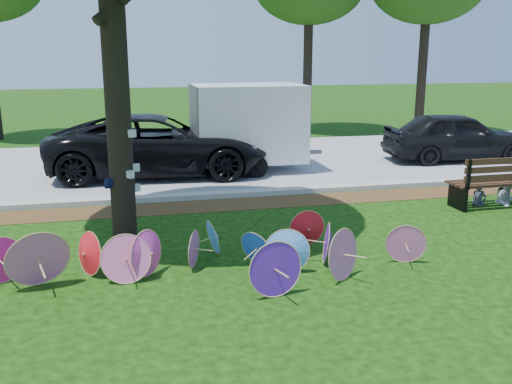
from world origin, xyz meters
TOP-DOWN VIEW (x-y plane):
  - ground at (0.00, 0.00)m, footprint 90.00×90.00m
  - mulch_strip at (0.00, 4.50)m, footprint 90.00×1.00m
  - curb at (0.00, 5.20)m, footprint 90.00×0.30m
  - street at (0.00, 9.35)m, footprint 90.00×8.00m
  - parasol_pile at (-0.62, 0.69)m, footprint 6.77×2.27m
  - black_van at (-0.82, 7.96)m, footprint 5.97×3.02m
  - dark_pickup at (8.08, 8.03)m, footprint 4.45×2.10m
  - cargo_trailer at (1.64, 7.97)m, footprint 2.96×1.88m
  - park_bench at (6.08, 3.20)m, footprint 2.12×0.83m
  - person_left at (5.73, 3.25)m, footprint 0.38×0.26m
  - person_right at (6.43, 3.25)m, footprint 0.65×0.53m

SIDE VIEW (x-z plane):
  - ground at x=0.00m, z-range 0.00..0.00m
  - mulch_strip at x=0.00m, z-range 0.00..0.01m
  - street at x=0.00m, z-range 0.00..0.01m
  - curb at x=0.00m, z-range 0.00..0.12m
  - parasol_pile at x=-0.62m, z-range -0.09..0.82m
  - person_left at x=5.73m, z-range 0.00..1.01m
  - park_bench at x=6.08m, z-range 0.00..1.10m
  - person_right at x=6.43m, z-range 0.00..1.27m
  - dark_pickup at x=8.08m, z-range 0.00..1.47m
  - black_van at x=-0.82m, z-range 0.00..1.62m
  - cargo_trailer at x=1.64m, z-range 0.00..2.67m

